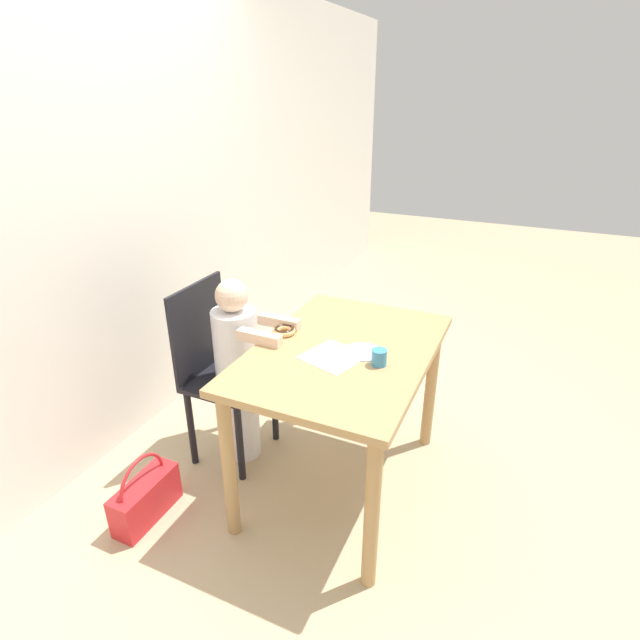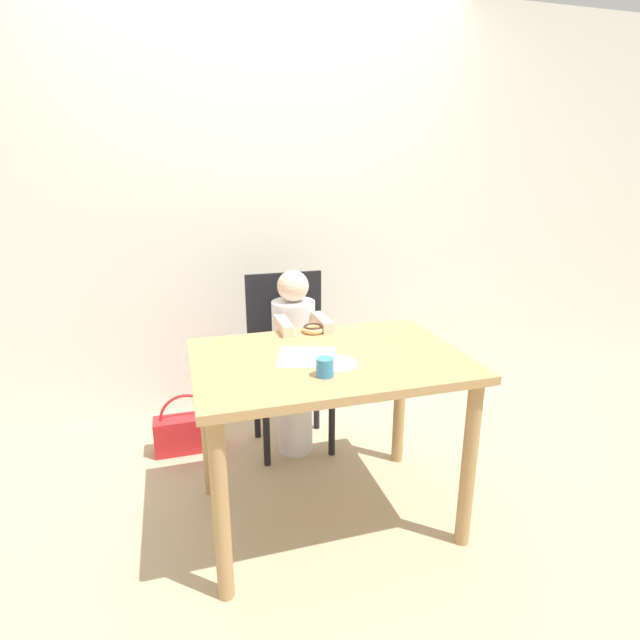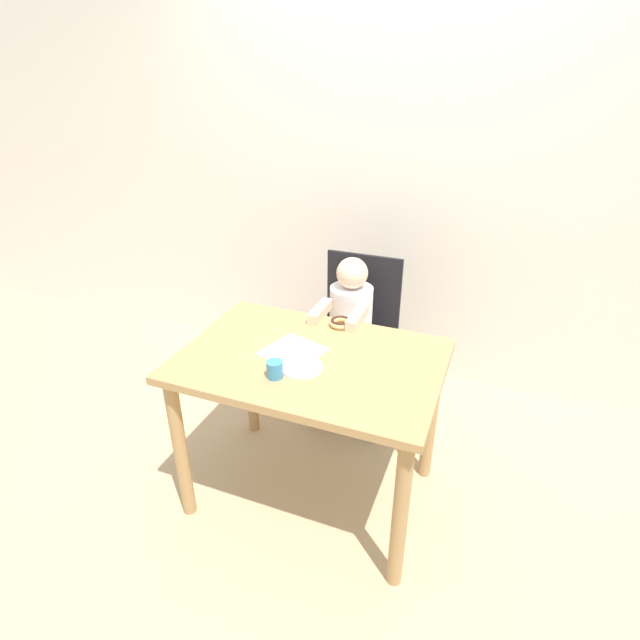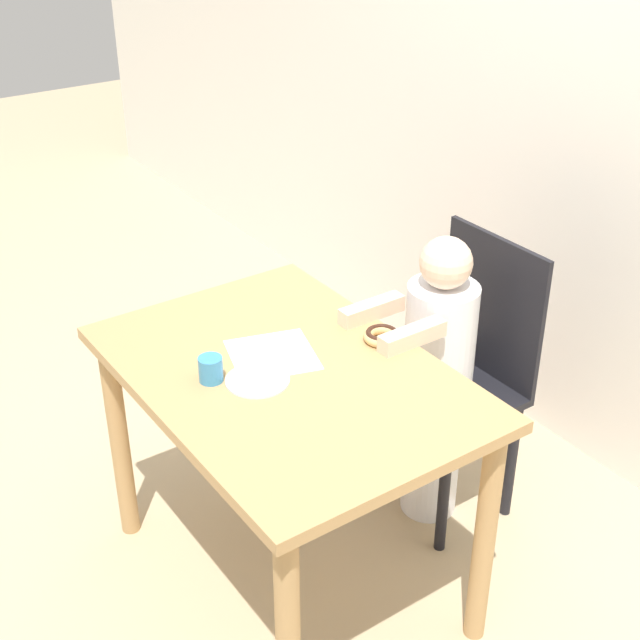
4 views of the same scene
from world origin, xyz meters
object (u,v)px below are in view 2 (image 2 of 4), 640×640
(donut, at_px, (313,329))
(cup, at_px, (325,367))
(handbag, at_px, (187,432))
(child_figure, at_px, (294,363))
(chair, at_px, (289,358))

(donut, relative_size, cup, 1.53)
(donut, bearing_deg, handbag, 145.02)
(child_figure, bearing_deg, handbag, 163.60)
(child_figure, relative_size, handbag, 2.94)
(donut, bearing_deg, chair, 95.01)
(chair, xyz_separation_m, handbag, (-0.57, 0.05, -0.39))
(child_figure, bearing_deg, donut, -82.76)
(child_figure, bearing_deg, cup, -94.90)
(handbag, bearing_deg, child_figure, -16.40)
(chair, xyz_separation_m, donut, (0.03, -0.37, 0.29))
(chair, height_order, child_figure, child_figure)
(chair, distance_m, donut, 0.47)
(child_figure, height_order, handbag, child_figure)
(donut, xyz_separation_m, cup, (-0.10, -0.50, 0.02))
(child_figure, relative_size, donut, 9.43)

